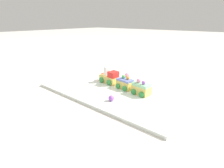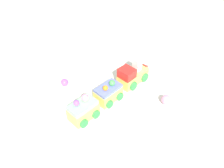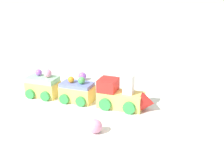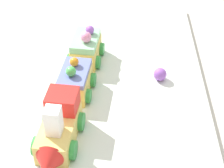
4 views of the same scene
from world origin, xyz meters
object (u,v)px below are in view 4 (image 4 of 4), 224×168
(cake_train_locomotive, at_px, (58,131))
(gumball_purple, at_px, (160,74))
(cake_car_blueberry, at_px, (75,81))
(cake_car_mint, at_px, (86,48))

(cake_train_locomotive, bearing_deg, gumball_purple, 140.34)
(cake_car_blueberry, relative_size, gumball_purple, 3.49)
(cake_train_locomotive, bearing_deg, cake_car_mint, 179.92)
(cake_train_locomotive, distance_m, cake_car_mint, 0.21)
(cake_train_locomotive, height_order, gumball_purple, cake_train_locomotive)
(cake_train_locomotive, xyz_separation_m, gumball_purple, (-0.15, 0.16, -0.01))
(cake_train_locomotive, xyz_separation_m, cake_car_blueberry, (-0.12, 0.01, -0.00))
(cake_train_locomotive, bearing_deg, cake_car_blueberry, -179.95)
(cake_car_mint, relative_size, gumball_purple, 3.49)
(cake_car_mint, height_order, gumball_purple, cake_car_mint)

